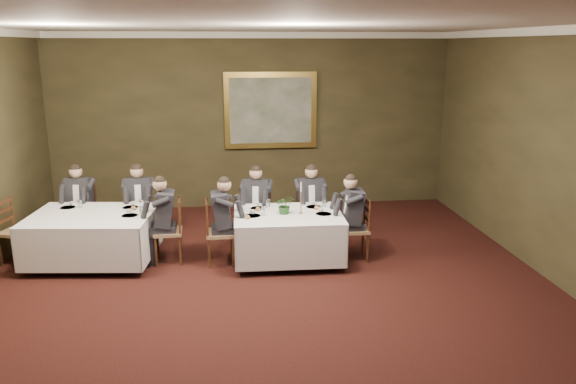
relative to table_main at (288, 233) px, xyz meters
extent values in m
plane|color=black|center=(-0.38, -1.78, -0.45)|extent=(10.00, 10.00, 0.00)
cube|color=silver|center=(-0.38, -1.78, 3.05)|extent=(8.00, 10.00, 0.10)
cube|color=#2F2A17|center=(-0.38, 3.22, 1.30)|extent=(8.00, 0.10, 3.50)
cube|color=white|center=(-0.38, 3.17, 2.99)|extent=(8.00, 0.10, 0.12)
cube|color=black|center=(0.00, 0.00, 0.28)|extent=(1.60, 1.22, 0.04)
cube|color=white|center=(0.00, 0.00, 0.31)|extent=(1.66, 1.28, 0.02)
cube|color=white|center=(0.00, 0.00, -0.02)|extent=(1.68, 1.30, 0.65)
cube|color=black|center=(-2.98, 0.30, 0.28)|extent=(1.89, 1.50, 0.04)
cube|color=white|center=(-2.98, 0.30, 0.31)|extent=(1.95, 1.56, 0.02)
cube|color=white|center=(-2.98, 0.30, -0.02)|extent=(1.98, 1.59, 0.65)
cube|color=olive|center=(-0.42, 0.85, 0.04)|extent=(0.52, 0.51, 0.05)
cube|color=black|center=(-0.38, 1.03, 0.28)|extent=(0.38, 0.12, 0.54)
cube|color=black|center=(-0.42, 0.85, 0.41)|extent=(0.48, 0.40, 0.55)
sphere|color=tan|center=(-0.42, 0.85, 0.79)|extent=(0.25, 0.25, 0.21)
cube|color=olive|center=(0.46, 0.83, 0.04)|extent=(0.46, 0.44, 0.05)
cube|color=black|center=(0.45, 1.02, 0.28)|extent=(0.38, 0.05, 0.54)
cube|color=black|center=(0.46, 0.83, 0.41)|extent=(0.43, 0.33, 0.55)
sphere|color=tan|center=(0.46, 0.83, 0.79)|extent=(0.22, 0.22, 0.21)
cube|color=olive|center=(-1.03, 0.02, 0.04)|extent=(0.43, 0.45, 0.05)
cube|color=black|center=(-1.22, 0.02, 0.28)|extent=(0.04, 0.38, 0.54)
cube|color=black|center=(-1.03, 0.02, 0.41)|extent=(0.32, 0.43, 0.55)
sphere|color=tan|center=(-1.03, 0.02, 0.79)|extent=(0.22, 0.22, 0.21)
cube|color=olive|center=(1.03, -0.02, 0.04)|extent=(0.44, 0.46, 0.05)
cube|color=black|center=(1.22, -0.03, 0.28)|extent=(0.05, 0.38, 0.54)
cube|color=black|center=(1.03, -0.02, 0.41)|extent=(0.33, 0.43, 0.55)
sphere|color=tan|center=(1.03, -0.02, 0.79)|extent=(0.22, 0.22, 0.21)
cube|color=olive|center=(-3.37, 1.28, 0.04)|extent=(0.49, 0.47, 0.05)
cube|color=black|center=(-3.35, 1.47, 0.28)|extent=(0.38, 0.08, 0.54)
cube|color=black|center=(-3.37, 1.28, 0.41)|extent=(0.46, 0.36, 0.55)
sphere|color=tan|center=(-3.37, 1.28, 0.79)|extent=(0.23, 0.23, 0.21)
cube|color=olive|center=(-2.39, 1.18, 0.04)|extent=(0.47, 0.45, 0.05)
cube|color=black|center=(-2.40, 1.37, 0.28)|extent=(0.38, 0.06, 0.54)
cube|color=black|center=(-2.39, 1.18, 0.41)|extent=(0.44, 0.34, 0.55)
sphere|color=tan|center=(-2.39, 1.18, 0.79)|extent=(0.23, 0.23, 0.21)
cube|color=olive|center=(-1.83, 0.18, 0.04)|extent=(0.44, 0.46, 0.05)
cube|color=black|center=(-1.64, 0.19, 0.28)|extent=(0.05, 0.38, 0.54)
cube|color=black|center=(-1.83, 0.18, 0.41)|extent=(0.33, 0.43, 0.55)
sphere|color=tan|center=(-1.83, 0.18, 0.79)|extent=(0.22, 0.22, 0.21)
cube|color=olive|center=(-4.13, 0.42, 0.04)|extent=(0.54, 0.55, 0.05)
cube|color=black|center=(-4.31, 0.48, 0.28)|extent=(0.15, 0.37, 0.54)
imported|color=#2D5926|center=(-0.05, 0.01, 0.47)|extent=(0.32, 0.29, 0.30)
cylinder|color=#AB7934|center=(0.20, 0.00, 0.33)|extent=(0.07, 0.07, 0.02)
cylinder|color=#AB7934|center=(0.20, 0.00, 0.50)|extent=(0.02, 0.02, 0.34)
cylinder|color=white|center=(0.20, 0.00, 0.75)|extent=(0.02, 0.02, 0.15)
cylinder|color=white|center=(-0.43, 0.35, 0.32)|extent=(0.25, 0.25, 0.01)
cylinder|color=white|center=(-0.43, 0.50, 0.35)|extent=(0.08, 0.08, 0.05)
cylinder|color=white|center=(-0.26, 0.35, 0.39)|extent=(0.06, 0.06, 0.14)
cylinder|color=white|center=(-3.43, 0.74, 0.32)|extent=(0.25, 0.25, 0.01)
cylinder|color=white|center=(-3.43, 0.89, 0.35)|extent=(0.08, 0.08, 0.05)
cylinder|color=white|center=(-3.26, 0.74, 0.39)|extent=(0.06, 0.06, 0.14)
cube|color=gold|center=(0.00, 3.16, 1.53)|extent=(1.85, 0.08, 1.52)
cube|color=#454D33|center=(0.00, 3.11, 1.53)|extent=(1.63, 0.01, 1.30)
camera|label=1|loc=(-0.91, -8.12, 2.80)|focal=35.00mm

